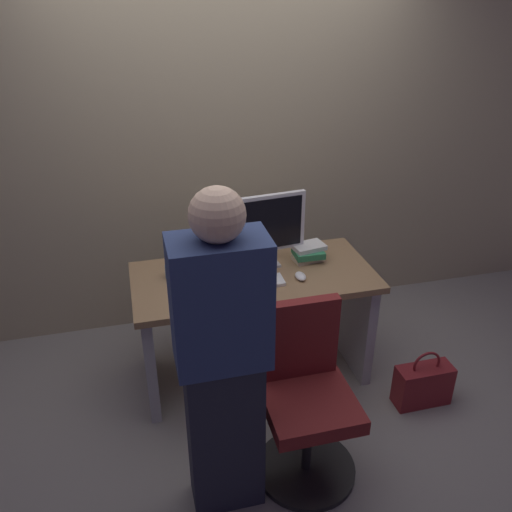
# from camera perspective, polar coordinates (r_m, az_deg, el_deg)

# --- Properties ---
(ground_plane) EXTENTS (9.00, 9.00, 0.00)m
(ground_plane) POSITION_cam_1_polar(r_m,az_deg,el_deg) (3.59, -0.20, -12.37)
(ground_plane) COLOR gray
(wall_back) EXTENTS (6.40, 0.10, 3.00)m
(wall_back) POSITION_cam_1_polar(r_m,az_deg,el_deg) (3.64, -3.52, 14.81)
(wall_back) COLOR tan
(wall_back) RESTS_ON ground
(desk) EXTENTS (1.44, 0.68, 0.74)m
(desk) POSITION_cam_1_polar(r_m,az_deg,el_deg) (3.28, -0.22, -5.48)
(desk) COLOR #93704C
(desk) RESTS_ON ground
(office_chair) EXTENTS (0.52, 0.52, 0.94)m
(office_chair) POSITION_cam_1_polar(r_m,az_deg,el_deg) (2.76, 5.36, -15.32)
(office_chair) COLOR black
(office_chair) RESTS_ON ground
(person_at_desk) EXTENTS (0.40, 0.24, 1.64)m
(person_at_desk) POSITION_cam_1_polar(r_m,az_deg,el_deg) (2.33, -3.63, -11.32)
(person_at_desk) COLOR #262838
(person_at_desk) RESTS_ON ground
(monitor) EXTENTS (0.54, 0.16, 0.46)m
(monitor) POSITION_cam_1_polar(r_m,az_deg,el_deg) (3.15, 0.69, 3.11)
(monitor) COLOR silver
(monitor) RESTS_ON desk
(keyboard) EXTENTS (0.43, 0.13, 0.02)m
(keyboard) POSITION_cam_1_polar(r_m,az_deg,el_deg) (3.05, -0.96, -3.00)
(keyboard) COLOR white
(keyboard) RESTS_ON desk
(mouse) EXTENTS (0.06, 0.10, 0.03)m
(mouse) POSITION_cam_1_polar(r_m,az_deg,el_deg) (3.12, 4.82, -2.18)
(mouse) COLOR white
(mouse) RESTS_ON desk
(cup_near_keyboard) EXTENTS (0.07, 0.07, 0.10)m
(cup_near_keyboard) POSITION_cam_1_polar(r_m,az_deg,el_deg) (2.95, -6.71, -3.43)
(cup_near_keyboard) COLOR #3372B2
(cup_near_keyboard) RESTS_ON desk
(cup_by_monitor) EXTENTS (0.07, 0.07, 0.08)m
(cup_by_monitor) POSITION_cam_1_polar(r_m,az_deg,el_deg) (3.15, -9.08, -1.64)
(cup_by_monitor) COLOR #3372B2
(cup_by_monitor) RESTS_ON desk
(book_stack) EXTENTS (0.21, 0.17, 0.10)m
(book_stack) POSITION_cam_1_polar(r_m,az_deg,el_deg) (3.31, 5.66, 0.39)
(book_stack) COLOR beige
(book_stack) RESTS_ON desk
(handbag) EXTENTS (0.34, 0.14, 0.38)m
(handbag) POSITION_cam_1_polar(r_m,az_deg,el_deg) (3.44, 17.54, -13.03)
(handbag) COLOR maroon
(handbag) RESTS_ON ground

